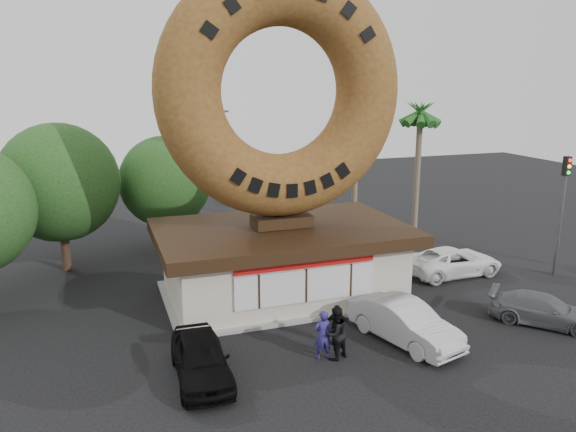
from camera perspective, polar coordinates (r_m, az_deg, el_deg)
The scene contains 16 objects.
ground at distance 21.17m, azimuth 4.74°, elevation -13.68°, with size 90.00×90.00×0.00m, color black.
donut_shop at distance 25.64m, azimuth -0.62°, elevation -4.34°, with size 11.20×7.20×3.80m.
giant_donut at distance 24.38m, azimuth -0.67°, elevation 12.50°, with size 10.79×10.79×2.75m, color brown.
tree_west at distance 30.58m, azimuth -22.24°, elevation 3.16°, with size 6.00×6.00×7.65m.
tree_mid at distance 32.83m, azimuth -12.38°, elevation 3.43°, with size 5.20×5.20×6.63m.
palm_near at distance 34.68m, azimuth 7.04°, elevation 11.50°, with size 2.60×2.60×9.75m.
palm_far at distance 35.13m, azimuth 13.29°, elevation 9.74°, with size 2.60×2.60×8.75m.
street_lamp at distance 34.04m, azimuth -9.04°, elevation 4.73°, with size 2.11×0.20×8.00m.
traffic_signal at distance 30.88m, azimuth 26.14°, elevation 1.40°, with size 0.30×0.38×6.07m.
person_left at distance 20.36m, azimuth 3.54°, elevation -11.96°, with size 0.66×0.44×1.82m, color navy.
person_center at distance 20.37m, azimuth 4.84°, elevation -11.79°, with size 0.94×0.74×1.94m, color black.
person_right at distance 21.40m, azimuth 5.01°, elevation -11.00°, with size 0.93×0.39×1.59m, color black.
car_black at distance 19.38m, azimuth -8.84°, elevation -14.09°, with size 1.74×4.33×1.47m, color black.
car_silver at distance 22.04m, azimuth 11.77°, elevation -10.52°, with size 1.65×4.74×1.56m, color #B6B6BB.
car_grey at distance 25.34m, azimuth 24.53°, elevation -8.66°, with size 1.71×4.21×1.22m, color slate.
car_white at distance 29.83m, azimuth 16.45°, elevation -4.45°, with size 2.32×5.04×1.40m, color white.
Camera 1 is at (-7.77, -17.10, 9.76)m, focal length 35.00 mm.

